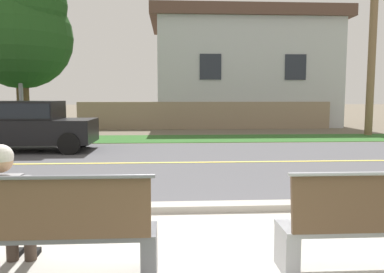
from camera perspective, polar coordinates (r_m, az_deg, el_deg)
The scene contains 13 objects.
ground_plane at distance 11.30m, azimuth -0.97°, elevation -2.60°, with size 140.00×140.00×0.00m, color #665B4C.
sidewalk_pavement at distance 3.97m, azimuth 3.85°, elevation -19.03°, with size 44.00×3.60×0.01m, color #B7B2A8.
curb_edge at distance 5.77m, azimuth 1.40°, elevation -10.41°, with size 44.00×0.30×0.11m, color #ADA89E.
street_asphalt at distance 9.82m, azimuth -0.61°, elevation -3.87°, with size 52.00×8.00×0.01m, color #515156.
road_centre_line at distance 9.82m, azimuth -0.61°, elevation -3.85°, with size 48.00×0.14×0.01m, color #E0CC4C.
far_verge_grass at distance 15.33m, azimuth -1.60°, elevation -0.31°, with size 48.00×2.80×0.02m, color #2D6026.
bench_left at distance 3.82m, azimuth -20.99°, elevation -13.01°, with size 2.02×0.48×1.01m.
seated_person_grey at distance 4.05m, azimuth -25.62°, elevation -9.02°, with size 0.52×0.68×1.25m.
car_black_near at distance 12.90m, azimuth -23.76°, elevation 1.78°, with size 4.30×1.86×1.54m.
streetlamp at distance 16.20m, azimuth -24.05°, elevation 13.92°, with size 0.24×2.10×7.12m.
shade_tree_left at distance 16.64m, azimuth -23.76°, elevation 14.30°, with size 3.96×3.96×6.53m.
garden_wall at distance 19.96m, azimuth 1.98°, elevation 3.13°, with size 13.00×0.36×1.40m, color gray.
house_across_street at distance 23.50m, azimuth 7.34°, elevation 9.71°, with size 10.60×6.91×6.39m.
Camera 1 is at (-0.46, -3.17, 1.68)m, focal length 36.09 mm.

